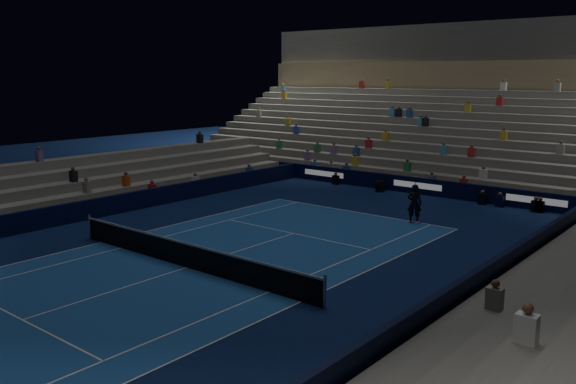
{
  "coord_description": "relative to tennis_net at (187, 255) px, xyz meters",
  "views": [
    {
      "loc": [
        16.71,
        -14.35,
        7.13
      ],
      "look_at": [
        0.0,
        6.0,
        2.0
      ],
      "focal_mm": 37.57,
      "sensor_mm": 36.0,
      "label": 1
    }
  ],
  "objects": [
    {
      "name": "broadcast_camera",
      "position": [
        -2.23,
        17.75,
        -0.16
      ],
      "size": [
        0.71,
        1.06,
        0.67
      ],
      "color": "black",
      "rests_on": "ground"
    },
    {
      "name": "tennis_player",
      "position": [
        3.28,
        11.73,
        0.46
      ],
      "size": [
        0.83,
        0.7,
        1.93
      ],
      "primitive_type": "imported",
      "rotation": [
        0.0,
        0.0,
        3.55
      ],
      "color": "black",
      "rests_on": "ground"
    },
    {
      "name": "grandstand_main",
      "position": [
        0.0,
        27.9,
        2.87
      ],
      "size": [
        44.0,
        15.2,
        11.2
      ],
      "color": "slate",
      "rests_on": "ground"
    },
    {
      "name": "grandstand_west",
      "position": [
        -13.17,
        0.0,
        0.41
      ],
      "size": [
        5.0,
        37.0,
        2.5
      ],
      "color": "slate",
      "rests_on": "ground"
    },
    {
      "name": "ground",
      "position": [
        0.0,
        0.0,
        -0.5
      ],
      "size": [
        90.0,
        90.0,
        0.0
      ],
      "primitive_type": "plane",
      "color": "#0B1943",
      "rests_on": "ground"
    },
    {
      "name": "tennis_net",
      "position": [
        0.0,
        0.0,
        0.0
      ],
      "size": [
        12.9,
        0.1,
        1.1
      ],
      "color": "#B2B2B7",
      "rests_on": "ground"
    },
    {
      "name": "sponsor_barrier_far",
      "position": [
        0.0,
        18.5,
        -0.0
      ],
      "size": [
        44.0,
        0.25,
        1.0
      ],
      "primitive_type": "cube",
      "color": "black",
      "rests_on": "ground"
    },
    {
      "name": "sponsor_barrier_west",
      "position": [
        -9.7,
        0.0,
        -0.0
      ],
      "size": [
        0.25,
        37.0,
        1.0
      ],
      "primitive_type": "cube",
      "color": "black",
      "rests_on": "ground"
    },
    {
      "name": "grandstand_east",
      "position": [
        13.17,
        0.0,
        0.41
      ],
      "size": [
        5.0,
        37.0,
        2.5
      ],
      "color": "slate",
      "rests_on": "ground"
    },
    {
      "name": "court_surface",
      "position": [
        0.0,
        0.0,
        -0.5
      ],
      "size": [
        10.97,
        23.77,
        0.01
      ],
      "primitive_type": "cube",
      "color": "#1B4D98",
      "rests_on": "ground"
    },
    {
      "name": "sponsor_barrier_east",
      "position": [
        9.7,
        0.0,
        -0.0
      ],
      "size": [
        0.25,
        37.0,
        1.0
      ],
      "primitive_type": "cube",
      "color": "black",
      "rests_on": "ground"
    }
  ]
}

